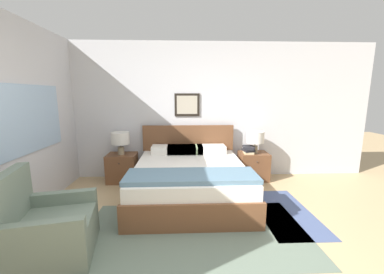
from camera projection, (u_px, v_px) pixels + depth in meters
wall_back at (193, 111)px, 4.59m from camera, size 6.96×0.09×2.60m
wall_left at (25, 119)px, 3.13m from camera, size 0.08×5.12×2.60m
area_rug_main at (195, 232)px, 2.82m from camera, size 2.65×1.43×0.01m
area_rug_bedside at (284, 211)px, 3.31m from camera, size 0.73×1.42×0.01m
bed at (190, 178)px, 3.74m from camera, size 1.75×1.97×1.04m
armchair at (46, 230)px, 2.36m from camera, size 0.92×0.90×0.90m
nightstand_near_window at (122, 168)px, 4.43m from camera, size 0.53×0.45×0.53m
nightstand_by_door at (253, 166)px, 4.53m from camera, size 0.53×0.45×0.53m
table_lamp_near_window at (120, 139)px, 4.31m from camera, size 0.33×0.33×0.42m
table_lamp_by_door at (255, 138)px, 4.41m from camera, size 0.33×0.33×0.42m
book_thick_bottom at (248, 152)px, 4.44m from camera, size 0.19×0.23×0.04m
book_hardcover_middle at (248, 150)px, 4.43m from camera, size 0.21×0.24×0.04m
book_novel_upper at (249, 148)px, 4.42m from camera, size 0.20×0.28×0.03m
book_slim_near_top at (249, 147)px, 4.42m from camera, size 0.25×0.25×0.03m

